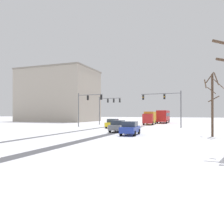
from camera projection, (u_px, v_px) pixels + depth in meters
name	position (u px, v px, depth m)	size (l,w,h in m)	color
wheel_track_left_lane	(104.00, 135.00, 26.28)	(1.19, 39.18, 0.01)	#4C4C51
wheel_track_right_lane	(60.00, 134.00, 28.44)	(0.78, 39.18, 0.01)	#4C4C51
sidewalk_kerb_right	(185.00, 140.00, 21.43)	(4.00, 39.18, 0.12)	white
traffic_signal_near_left	(87.00, 103.00, 42.40)	(5.28, 0.61, 6.50)	#56565B
traffic_signal_near_right	(166.00, 102.00, 39.41)	(7.10, 0.60, 6.50)	#56565B
traffic_signal_far_left	(108.00, 104.00, 51.90)	(5.29, 0.60, 6.50)	#56565B
car_yellow_cab_lead	(113.00, 123.00, 39.58)	(1.94, 4.15, 1.62)	yellow
car_grey_second	(118.00, 126.00, 31.24)	(1.99, 4.18, 1.62)	slate
car_blue_third	(130.00, 128.00, 26.64)	(2.00, 4.18, 1.62)	#233899
bus_oncoming	(163.00, 116.00, 60.95)	(2.90, 11.07, 3.38)	#B21E1E
box_truck_delivery	(150.00, 118.00, 51.96)	(2.58, 7.50, 3.02)	red
bare_tree_sidewalk_mid	(212.00, 101.00, 24.85)	(2.03, 2.00, 7.29)	#4C3828
office_building_far_left_block	(59.00, 96.00, 75.15)	(23.87, 16.92, 17.17)	#A89E8E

